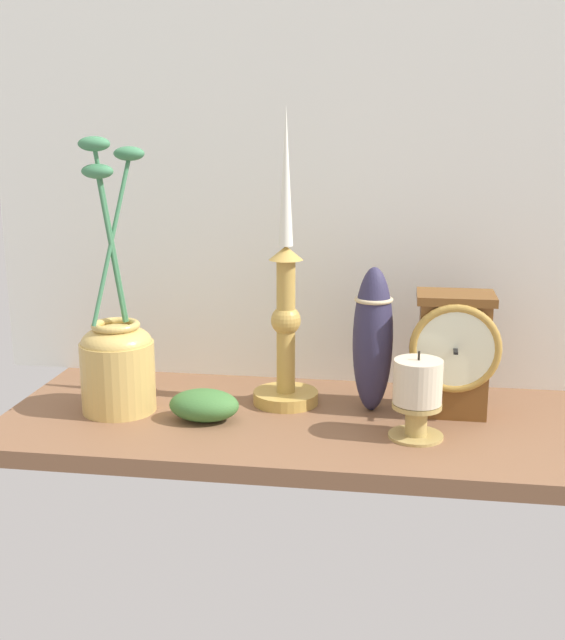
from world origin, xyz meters
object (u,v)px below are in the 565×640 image
brass_vase_jar (117,355)px  tall_ceramic_vase (373,339)px  candlestick_tall_left (286,320)px  pillar_candle_front (417,394)px  mantel_clock (453,352)px

brass_vase_jar → tall_ceramic_vase: size_ratio=1.84×
candlestick_tall_left → brass_vase_jar: candlestick_tall_left is taller
candlestick_tall_left → pillar_candle_front: 22.85cm
brass_vase_jar → pillar_candle_front: bearing=-5.4°
brass_vase_jar → tall_ceramic_vase: brass_vase_jar is taller
tall_ceramic_vase → pillar_candle_front: bearing=-56.7°
brass_vase_jar → tall_ceramic_vase: 36.54cm
pillar_candle_front → tall_ceramic_vase: 12.44cm
mantel_clock → pillar_candle_front: (-5.02, -9.78, -3.18)cm
candlestick_tall_left → tall_ceramic_vase: (12.67, -1.15, -2.06)cm
mantel_clock → pillar_candle_front: 11.45cm
pillar_candle_front → brass_vase_jar: bearing=174.6°
tall_ceramic_vase → mantel_clock: bearing=0.8°
mantel_clock → candlestick_tall_left: candlestick_tall_left is taller
mantel_clock → tall_ceramic_vase: size_ratio=0.83×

